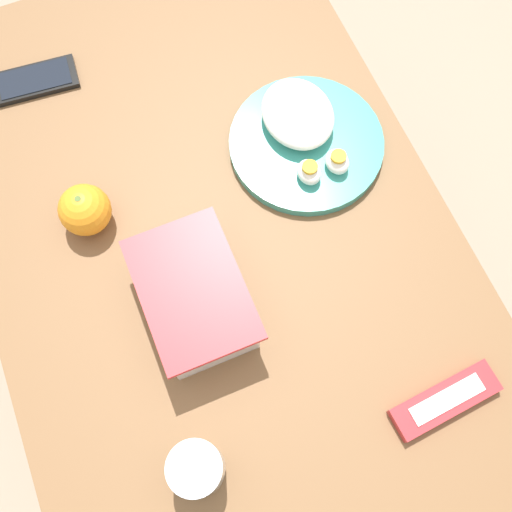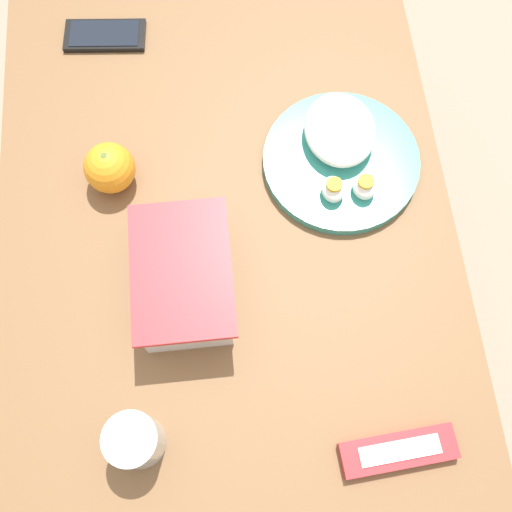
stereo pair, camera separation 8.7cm
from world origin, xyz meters
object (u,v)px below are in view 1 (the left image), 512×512
at_px(food_container, 195,298).
at_px(orange_fruit, 85,210).
at_px(rice_plate, 304,134).
at_px(drinking_glass, 197,469).
at_px(candy_bar, 445,400).
at_px(cell_phone, 35,80).

height_order(food_container, orange_fruit, food_container).
bearing_deg(rice_plate, drinking_glass, 140.68).
height_order(rice_plate, candy_bar, rice_plate).
height_order(food_container, drinking_glass, food_container).
bearing_deg(cell_phone, orange_fruit, -177.72).
relative_size(rice_plate, cell_phone, 1.72).
xyz_separation_m(food_container, cell_phone, (0.47, 0.11, -0.03)).
distance_m(cell_phone, drinking_glass, 0.68).
height_order(orange_fruit, drinking_glass, drinking_glass).
relative_size(rice_plate, drinking_glass, 2.99).
bearing_deg(orange_fruit, rice_plate, -89.51).
bearing_deg(orange_fruit, cell_phone, 2.28).
relative_size(rice_plate, candy_bar, 1.56).
distance_m(food_container, rice_plate, 0.32).
bearing_deg(orange_fruit, food_container, -151.44).
relative_size(candy_bar, cell_phone, 1.10).
distance_m(rice_plate, cell_phone, 0.46).
height_order(food_container, rice_plate, food_container).
xyz_separation_m(food_container, drinking_glass, (-0.21, 0.08, 0.00)).
xyz_separation_m(orange_fruit, rice_plate, (0.00, -0.36, -0.02)).
height_order(rice_plate, cell_phone, rice_plate).
height_order(orange_fruit, rice_plate, orange_fruit).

